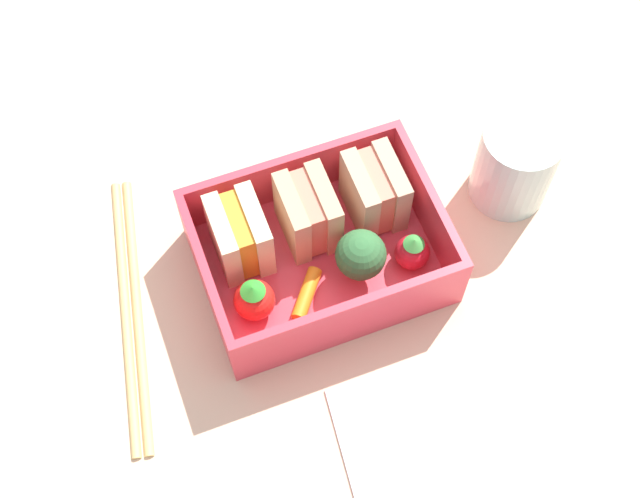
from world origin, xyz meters
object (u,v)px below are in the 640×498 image
at_px(strawberry_far_left, 412,252).
at_px(sandwich_center_left, 308,213).
at_px(sandwich_center, 374,191).
at_px(chopstick_pair, 130,309).
at_px(drinking_glass, 515,164).
at_px(folded_napkin, 451,446).
at_px(carrot_stick_far_left, 307,294).
at_px(strawberry_left, 254,299).
at_px(sandwich_left, 240,235).
at_px(broccoli_floret, 361,256).

bearing_deg(strawberry_far_left, sandwich_center_left, 141.18).
bearing_deg(sandwich_center, strawberry_far_left, -78.67).
bearing_deg(chopstick_pair, sandwich_center_left, 4.43).
bearing_deg(drinking_glass, folded_napkin, -126.23).
relative_size(carrot_stick_far_left, chopstick_pair, 0.18).
bearing_deg(sandwich_center, carrot_stick_far_left, -144.86).
height_order(sandwich_center, strawberry_left, sandwich_center).
height_order(drinking_glass, folded_napkin, drinking_glass).
distance_m(sandwich_left, strawberry_left, 0.05).
distance_m(sandwich_center_left, strawberry_far_left, 0.08).
bearing_deg(carrot_stick_far_left, strawberry_left, 173.31).
distance_m(sandwich_left, drinking_glass, 0.21).
bearing_deg(strawberry_left, strawberry_far_left, -1.79).
relative_size(sandwich_center_left, chopstick_pair, 0.25).
distance_m(sandwich_left, chopstick_pair, 0.10).
bearing_deg(drinking_glass, sandwich_center_left, 175.11).
bearing_deg(drinking_glass, broccoli_floret, -166.63).
height_order(sandwich_left, drinking_glass, drinking_glass).
distance_m(sandwich_center_left, broccoli_floret, 0.05).
bearing_deg(strawberry_left, carrot_stick_far_left, -6.69).
xyz_separation_m(sandwich_left, drinking_glass, (0.21, -0.01, -0.00)).
xyz_separation_m(carrot_stick_far_left, chopstick_pair, (-0.12, 0.04, -0.01)).
bearing_deg(chopstick_pair, folded_napkin, -44.35).
bearing_deg(broccoli_floret, folded_napkin, -84.78).
height_order(sandwich_center_left, drinking_glass, drinking_glass).
xyz_separation_m(sandwich_left, sandwich_center, (0.10, 0.00, 0.00)).
relative_size(sandwich_center_left, strawberry_left, 1.51).
xyz_separation_m(sandwich_center, drinking_glass, (0.11, -0.01, -0.00)).
bearing_deg(broccoli_floret, strawberry_left, 179.82).
relative_size(sandwich_left, sandwich_center_left, 1.00).
relative_size(sandwich_center, drinking_glass, 0.74).
relative_size(sandwich_left, carrot_stick_far_left, 1.36).
relative_size(chopstick_pair, drinking_glass, 2.97).
distance_m(strawberry_far_left, drinking_glass, 0.10).
distance_m(sandwich_center, strawberry_far_left, 0.05).
bearing_deg(chopstick_pair, sandwich_center, 3.24).
height_order(sandwich_center_left, folded_napkin, sandwich_center_left).
distance_m(strawberry_far_left, chopstick_pair, 0.21).
bearing_deg(sandwich_center, folded_napkin, -95.24).
relative_size(strawberry_far_left, chopstick_pair, 0.15).
xyz_separation_m(strawberry_left, broccoli_floret, (0.08, -0.00, 0.01)).
relative_size(sandwich_center, strawberry_left, 1.51).
bearing_deg(sandwich_center_left, drinking_glass, -4.89).
relative_size(sandwich_center, folded_napkin, 0.37).
bearing_deg(broccoli_floret, drinking_glass, 13.37).
bearing_deg(drinking_glass, sandwich_center, 172.78).
distance_m(sandwich_left, strawberry_far_left, 0.12).
xyz_separation_m(broccoli_floret, chopstick_pair, (-0.16, 0.04, -0.04)).
bearing_deg(strawberry_far_left, strawberry_left, 178.21).
relative_size(sandwich_left, folded_napkin, 0.37).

